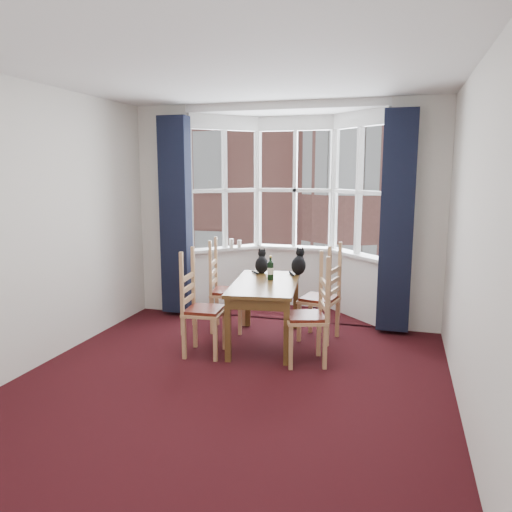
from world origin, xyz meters
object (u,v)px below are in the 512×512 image
at_px(chair_right_far, 326,301).
at_px(wine_bottle, 271,269).
at_px(cat_left, 262,263).
at_px(chair_right_near, 315,318).
at_px(candle_short, 239,244).
at_px(dining_table, 265,290).
at_px(chair_left_far, 221,292).
at_px(chair_left_near, 196,311).
at_px(cat_right, 299,264).
at_px(candle_tall, 231,243).

distance_m(chair_right_far, wine_bottle, 0.74).
bearing_deg(cat_left, chair_right_near, -48.30).
bearing_deg(candle_short, wine_bottle, -57.58).
height_order(dining_table, wine_bottle, wine_bottle).
xyz_separation_m(chair_left_far, chair_right_near, (1.29, -0.75, 0.00)).
height_order(chair_left_near, cat_left, cat_left).
bearing_deg(wine_bottle, chair_right_near, -42.61).
bearing_deg(dining_table, wine_bottle, 80.61).
height_order(dining_table, chair_right_near, chair_right_near).
bearing_deg(chair_right_far, dining_table, -155.77).
height_order(chair_right_near, wine_bottle, wine_bottle).
bearing_deg(cat_left, cat_right, 6.63).
relative_size(wine_bottle, candle_short, 2.50).
xyz_separation_m(chair_left_near, candle_short, (-0.12, 1.87, 0.45)).
relative_size(chair_right_near, cat_left, 2.99).
distance_m(chair_right_near, cat_left, 1.27).
height_order(chair_left_near, candle_short, candle_short).
bearing_deg(chair_right_near, cat_left, 131.70).
distance_m(cat_right, wine_bottle, 0.47).
bearing_deg(candle_tall, chair_right_far, -34.36).
height_order(chair_right_far, wine_bottle, wine_bottle).
bearing_deg(candle_tall, cat_left, -50.79).
height_order(wine_bottle, candle_short, wine_bottle).
relative_size(dining_table, chair_right_near, 1.52).
bearing_deg(chair_right_near, wine_bottle, 137.39).
distance_m(dining_table, chair_right_far, 0.73).
relative_size(chair_left_near, candle_short, 8.26).
bearing_deg(chair_right_far, chair_left_far, 178.41).
distance_m(dining_table, chair_right_near, 0.77).
relative_size(chair_right_near, candle_short, 8.26).
bearing_deg(cat_right, candle_short, 141.52).
bearing_deg(candle_short, chair_right_far, -37.20).
relative_size(chair_left_near, cat_left, 2.99).
bearing_deg(chair_left_far, wine_bottle, -15.31).
distance_m(chair_right_near, candle_short, 2.29).
bearing_deg(chair_left_near, chair_right_far, 32.37).
xyz_separation_m(cat_right, candle_tall, (-1.13, 0.78, 0.09)).
distance_m(cat_left, wine_bottle, 0.40).
relative_size(candle_tall, candle_short, 1.18).
bearing_deg(cat_left, chair_right_far, -13.51).
bearing_deg(dining_table, chair_right_far, 24.23).
relative_size(cat_right, wine_bottle, 1.20).
relative_size(chair_left_far, chair_right_far, 1.00).
height_order(cat_left, candle_short, cat_left).
height_order(dining_table, chair_left_far, chair_left_far).
relative_size(chair_right_near, cat_right, 2.74).
bearing_deg(candle_tall, chair_right_near, -49.47).
distance_m(chair_right_far, cat_left, 0.93).
xyz_separation_m(dining_table, cat_left, (-0.18, 0.49, 0.21)).
distance_m(chair_left_near, chair_right_far, 1.51).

